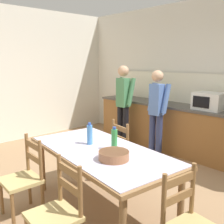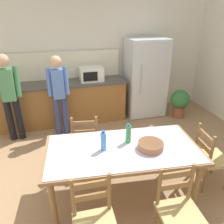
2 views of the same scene
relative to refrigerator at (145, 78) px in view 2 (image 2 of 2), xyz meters
The scene contains 17 objects.
ground_plane 2.83m from the refrigerator, 125.33° to the right, with size 8.32×8.32×0.00m, color #9E7A56.
wall_back 1.71m from the refrigerator, 163.10° to the left, with size 6.52×0.12×2.90m, color silver.
kitchen_counter 2.21m from the refrigerator, behind, with size 3.24×0.66×0.92m.
counter_splashback 2.22m from the refrigerator, behind, with size 3.20×0.03×0.60m, color #EFE8CB.
refrigerator is the anchor object (origin of this frame).
microwave 1.29m from the refrigerator, behind, with size 0.50×0.39×0.30m.
dining_table 2.75m from the refrigerator, 118.80° to the right, with size 2.03×1.14×0.75m.
bottle_near_centre 2.84m from the refrigerator, 123.31° to the right, with size 0.07×0.07×0.27m.
bottle_off_centre 2.59m from the refrigerator, 117.86° to the right, with size 0.07×0.07×0.27m.
serving_bowl 2.69m from the refrigerator, 111.53° to the right, with size 0.32×0.32×0.09m.
chair_head_end 2.56m from the refrigerator, 91.39° to the right, with size 0.44×0.46×0.91m.
chair_side_near_right 3.38m from the refrigerator, 106.68° to the right, with size 0.44×0.42×0.91m.
chair_side_far_left 2.36m from the refrigerator, 136.60° to the right, with size 0.48×0.46×0.91m.
chair_side_near_left 3.65m from the refrigerator, 120.41° to the right, with size 0.43×0.41×0.91m.
person_at_sink 2.92m from the refrigerator, behind, with size 0.42×0.29×1.67m.
person_at_counter 2.07m from the refrigerator, 165.98° to the right, with size 0.40×0.28×1.60m.
potted_plant 0.98m from the refrigerator, 30.60° to the right, with size 0.44×0.44×0.67m.
Camera 2 is at (-0.50, -2.40, 2.33)m, focal length 35.00 mm.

